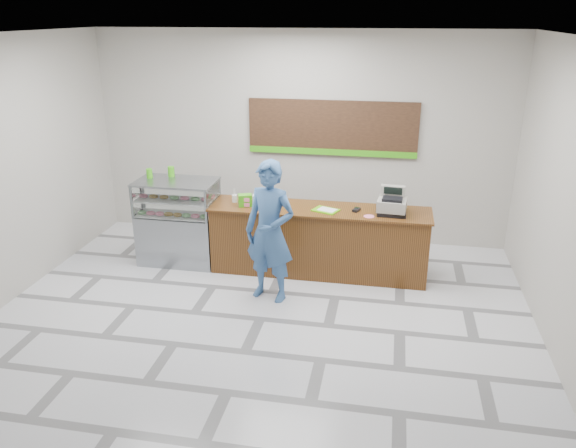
% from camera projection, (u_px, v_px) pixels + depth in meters
% --- Properties ---
extents(floor, '(7.00, 7.00, 0.00)m').
position_uv_depth(floor, '(260.00, 319.00, 7.29)').
color(floor, silver).
rests_on(floor, ground).
extents(back_wall, '(7.00, 0.00, 7.00)m').
position_uv_depth(back_wall, '(300.00, 138.00, 9.42)').
color(back_wall, '#B2AEA4').
rests_on(back_wall, floor).
extents(ceiling, '(7.00, 7.00, 0.00)m').
position_uv_depth(ceiling, '(254.00, 36.00, 6.05)').
color(ceiling, silver).
rests_on(ceiling, back_wall).
extents(sales_counter, '(3.26, 0.76, 1.03)m').
position_uv_depth(sales_counter, '(319.00, 241.00, 8.44)').
color(sales_counter, brown).
rests_on(sales_counter, floor).
extents(display_case, '(1.22, 0.72, 1.33)m').
position_uv_depth(display_case, '(178.00, 221.00, 8.76)').
color(display_case, gray).
rests_on(display_case, floor).
extents(menu_board, '(2.80, 0.06, 0.90)m').
position_uv_depth(menu_board, '(332.00, 129.00, 9.23)').
color(menu_board, black).
rests_on(menu_board, back_wall).
extents(cash_register, '(0.44, 0.45, 0.38)m').
position_uv_depth(cash_register, '(392.00, 204.00, 8.00)').
color(cash_register, black).
rests_on(cash_register, sales_counter).
extents(card_terminal, '(0.12, 0.17, 0.04)m').
position_uv_depth(card_terminal, '(356.00, 210.00, 8.13)').
color(card_terminal, black).
rests_on(card_terminal, sales_counter).
extents(serving_tray, '(0.42, 0.37, 0.02)m').
position_uv_depth(serving_tray, '(326.00, 210.00, 8.15)').
color(serving_tray, '#63C90D').
rests_on(serving_tray, sales_counter).
extents(napkin_box, '(0.14, 0.14, 0.11)m').
position_uv_depth(napkin_box, '(257.00, 199.00, 8.50)').
color(napkin_box, white).
rests_on(napkin_box, sales_counter).
extents(straw_cup, '(0.08, 0.08, 0.11)m').
position_uv_depth(straw_cup, '(234.00, 199.00, 8.51)').
color(straw_cup, silver).
rests_on(straw_cup, sales_counter).
extents(promo_box, '(0.24, 0.20, 0.18)m').
position_uv_depth(promo_box, '(245.00, 200.00, 8.32)').
color(promo_box, '#3EAC14').
rests_on(promo_box, sales_counter).
extents(donut_decal, '(0.15, 0.15, 0.00)m').
position_uv_depth(donut_decal, '(369.00, 216.00, 7.92)').
color(donut_decal, pink).
rests_on(donut_decal, sales_counter).
extents(green_cup_left, '(0.09, 0.09, 0.14)m').
position_uv_depth(green_cup_left, '(149.00, 173.00, 8.66)').
color(green_cup_left, '#3EAC14').
rests_on(green_cup_left, display_case).
extents(green_cup_right, '(0.10, 0.10, 0.16)m').
position_uv_depth(green_cup_right, '(171.00, 171.00, 8.74)').
color(green_cup_right, '#3EAC14').
rests_on(green_cup_right, display_case).
extents(customer, '(0.81, 0.64, 1.95)m').
position_uv_depth(customer, '(270.00, 232.00, 7.52)').
color(customer, '#365E94').
rests_on(customer, floor).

